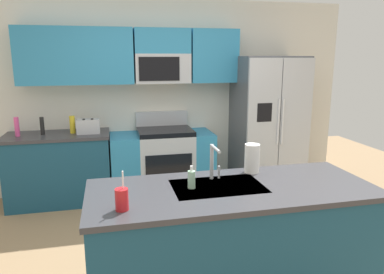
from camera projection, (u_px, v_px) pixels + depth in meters
name	position (u px, v px, depth m)	size (l,w,h in m)	color
ground_plane	(204.00, 263.00, 3.30)	(9.00, 9.00, 0.00)	#997A56
kitchen_wall_unit	(155.00, 84.00, 4.93)	(5.20, 0.43, 2.60)	silver
back_counter	(60.00, 168.00, 4.60)	(1.27, 0.63, 0.90)	navy
range_oven	(163.00, 162.00, 4.89)	(1.36, 0.61, 1.10)	#B7BABF
refrigerator	(268.00, 124.00, 5.05)	(0.90, 0.76, 1.85)	#4C4F54
island_counter	(231.00, 242.00, 2.77)	(2.13, 0.86, 0.90)	navy
toaster	(88.00, 126.00, 4.52)	(0.28, 0.16, 0.18)	#B7BABF
pepper_mill	(42.00, 126.00, 4.44)	(0.05, 0.05, 0.22)	black
bottle_pink	(17.00, 127.00, 4.35)	(0.06, 0.06, 0.23)	#EA4C93
bottle_yellow	(72.00, 125.00, 4.53)	(0.07, 0.07, 0.22)	yellow
sink_faucet	(214.00, 159.00, 2.80)	(0.08, 0.21, 0.28)	#B7BABF
drink_cup_red	(122.00, 199.00, 2.26)	(0.08, 0.08, 0.26)	red
soap_dispenser	(191.00, 179.00, 2.64)	(0.06, 0.06, 0.17)	#A5D8B2
paper_towel_roll	(252.00, 158.00, 3.00)	(0.12, 0.12, 0.24)	white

